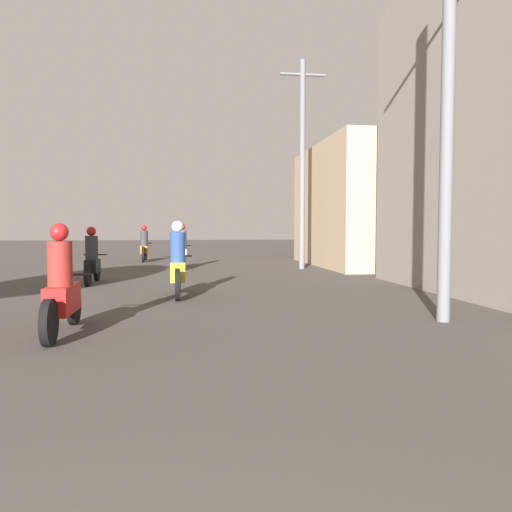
# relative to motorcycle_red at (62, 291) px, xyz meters

# --- Properties ---
(motorcycle_red) EXTENTS (0.60, 1.99, 1.51)m
(motorcycle_red) POSITION_rel_motorcycle_red_xyz_m (0.00, 0.00, 0.00)
(motorcycle_red) COLOR black
(motorcycle_red) RESTS_ON ground_plane
(motorcycle_yellow) EXTENTS (0.60, 1.94, 1.59)m
(motorcycle_yellow) POSITION_rel_motorcycle_red_xyz_m (1.51, 3.59, 0.04)
(motorcycle_yellow) COLOR black
(motorcycle_yellow) RESTS_ON ground_plane
(motorcycle_black) EXTENTS (0.60, 1.89, 1.48)m
(motorcycle_black) POSITION_rel_motorcycle_red_xyz_m (-0.72, 6.39, -0.00)
(motorcycle_black) COLOR black
(motorcycle_black) RESTS_ON ground_plane
(motorcycle_white) EXTENTS (0.60, 2.00, 1.60)m
(motorcycle_white) POSITION_rel_motorcycle_red_xyz_m (1.58, 11.01, 0.05)
(motorcycle_white) COLOR black
(motorcycle_white) RESTS_ON ground_plane
(motorcycle_orange) EXTENTS (0.60, 1.92, 1.56)m
(motorcycle_orange) POSITION_rel_motorcycle_red_xyz_m (-0.06, 15.02, 0.03)
(motorcycle_orange) COLOR black
(motorcycle_orange) RESTS_ON ground_plane
(building_right_far) EXTENTS (5.99, 7.27, 4.60)m
(building_right_far) POSITION_rel_motorcycle_red_xyz_m (9.60, 11.51, 1.70)
(building_right_far) COLOR tan
(building_right_far) RESTS_ON ground_plane
(utility_pole_near) EXTENTS (1.60, 0.20, 7.43)m
(utility_pole_near) POSITION_rel_motorcycle_red_xyz_m (5.60, 0.16, 3.28)
(utility_pole_near) COLOR slate
(utility_pole_near) RESTS_ON ground_plane
(utility_pole_far) EXTENTS (1.60, 0.20, 7.26)m
(utility_pole_far) POSITION_rel_motorcycle_red_xyz_m (5.76, 10.18, 3.19)
(utility_pole_far) COLOR slate
(utility_pole_far) RESTS_ON ground_plane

